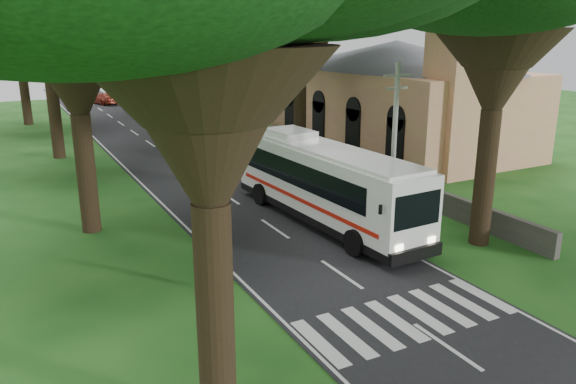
{
  "coord_description": "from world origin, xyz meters",
  "views": [
    {
      "loc": [
        -11.5,
        -15.32,
        9.5
      ],
      "look_at": [
        0.12,
        6.82,
        2.2
      ],
      "focal_mm": 35.0,
      "sensor_mm": 36.0,
      "label": 1
    }
  ],
  "objects": [
    {
      "name": "crosswalk",
      "position": [
        0.0,
        -2.0,
        0.0
      ],
      "size": [
        8.0,
        3.0,
        0.01
      ],
      "primitive_type": "cube",
      "color": "silver",
      "rests_on": "ground"
    },
    {
      "name": "road",
      "position": [
        0.0,
        25.0,
        0.01
      ],
      "size": [
        8.0,
        120.0,
        0.04
      ],
      "primitive_type": "cube",
      "color": "black",
      "rests_on": "ground"
    },
    {
      "name": "distant_car_c",
      "position": [
        1.42,
        60.78,
        0.76
      ],
      "size": [
        3.34,
        5.42,
        1.47
      ],
      "primitive_type": "imported",
      "rotation": [
        0.0,
        0.0,
        3.41
      ],
      "color": "maroon",
      "rests_on": "road"
    },
    {
      "name": "tree_r_far",
      "position": [
        8.5,
        56.0,
        11.24
      ],
      "size": [
        15.74,
        15.74,
        14.66
      ],
      "color": "black",
      "rests_on": "ground"
    },
    {
      "name": "pole_far",
      "position": [
        5.5,
        46.0,
        4.18
      ],
      "size": [
        1.6,
        0.24,
        8.0
      ],
      "color": "gray",
      "rests_on": "ground"
    },
    {
      "name": "church",
      "position": [
        17.86,
        21.55,
        4.91
      ],
      "size": [
        14.0,
        24.0,
        11.6
      ],
      "color": "#E8AD71",
      "rests_on": "ground"
    },
    {
      "name": "pole_near",
      "position": [
        5.5,
        6.0,
        4.18
      ],
      "size": [
        1.6,
        0.24,
        8.0
      ],
      "color": "gray",
      "rests_on": "ground"
    },
    {
      "name": "coach_bus",
      "position": [
        2.7,
        7.9,
        2.11
      ],
      "size": [
        3.68,
        13.45,
        3.93
      ],
      "rotation": [
        0.0,
        0.0,
        0.05
      ],
      "color": "white",
      "rests_on": "ground"
    },
    {
      "name": "pole_mid",
      "position": [
        5.5,
        26.0,
        4.18
      ],
      "size": [
        1.6,
        0.24,
        8.0
      ],
      "color": "gray",
      "rests_on": "ground"
    },
    {
      "name": "distant_car_b",
      "position": [
        -3.0,
        57.37,
        0.68
      ],
      "size": [
        1.73,
        4.07,
        1.3
      ],
      "primitive_type": "imported",
      "rotation": [
        0.0,
        0.0,
        -0.09
      ],
      "color": "navy",
      "rests_on": "road"
    },
    {
      "name": "pedestrian",
      "position": [
        -5.23,
        3.44,
        0.91
      ],
      "size": [
        0.52,
        0.72,
        1.82
      ],
      "primitive_type": "imported",
      "rotation": [
        0.0,
        0.0,
        1.71
      ],
      "color": "black",
      "rests_on": "ground"
    },
    {
      "name": "property_wall",
      "position": [
        9.0,
        24.0,
        0.6
      ],
      "size": [
        0.35,
        50.0,
        1.2
      ],
      "primitive_type": "cube",
      "color": "#383533",
      "rests_on": "ground"
    },
    {
      "name": "tree_r_midb",
      "position": [
        7.5,
        38.0,
        12.03
      ],
      "size": [
        15.56,
        15.56,
        15.43
      ],
      "color": "black",
      "rests_on": "ground"
    },
    {
      "name": "ground",
      "position": [
        0.0,
        0.0,
        0.0
      ],
      "size": [
        140.0,
        140.0,
        0.0
      ],
      "primitive_type": "plane",
      "color": "#164614",
      "rests_on": "ground"
    }
  ]
}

